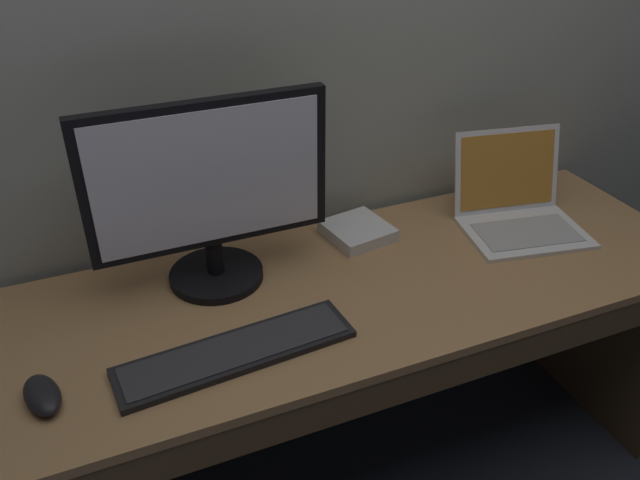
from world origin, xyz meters
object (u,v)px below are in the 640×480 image
Objects in this scene: computer_mouse at (42,395)px; external_drive_box at (358,231)px; laptop_white at (518,209)px; wired_keyboard at (236,352)px; external_monitor at (209,193)px.

computer_mouse reaches higher than external_drive_box.
laptop_white is 0.71× the size of wired_keyboard.
external_monitor is 4.53× the size of computer_mouse.
laptop_white reaches higher than external_drive_box.
external_monitor is at bearing 176.02° from laptop_white.
external_monitor reaches higher than external_drive_box.
computer_mouse is (-1.22, -0.20, -0.03)m from laptop_white.
external_drive_box is at bearing 8.07° from computer_mouse.
computer_mouse is at bearing 177.84° from wired_keyboard.
computer_mouse is at bearing -147.79° from external_monitor.
external_drive_box reaches higher than wired_keyboard.
laptop_white reaches higher than wired_keyboard.
external_monitor is 0.46m from external_drive_box.
laptop_white is 0.44m from external_drive_box.
computer_mouse is 0.75× the size of external_drive_box.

